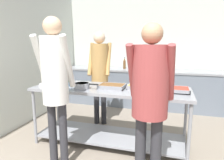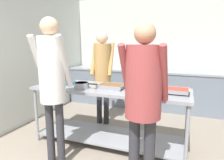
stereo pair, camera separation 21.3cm
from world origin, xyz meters
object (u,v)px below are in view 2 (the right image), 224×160
object	(u,v)px
cook_behind_counter	(102,67)
water_bottle	(130,64)
plate_stack	(50,84)
guest_serving_left	(52,76)
broccoli_bowl	(69,82)
sauce_pan	(82,85)
guest_serving_right	(143,90)
serving_tray_vegetables	(143,87)
serving_tray_roast	(112,86)
serving_tray_greens	(175,91)

from	to	relation	value
cook_behind_counter	water_bottle	world-z (taller)	cook_behind_counter
plate_stack	guest_serving_left	distance (m)	0.86
broccoli_bowl	sauce_pan	distance (m)	0.36
guest_serving_right	water_bottle	size ratio (longest dim) A/B	6.24
guest_serving_left	cook_behind_counter	bearing A→B (deg)	88.97
guest_serving_right	serving_tray_vegetables	bearing A→B (deg)	101.63
broccoli_bowl	serving_tray_roast	world-z (taller)	broccoli_bowl
serving_tray_roast	guest_serving_right	distance (m)	0.99
sauce_pan	serving_tray_vegetables	xyz separation A→B (m)	(0.85, 0.27, -0.02)
serving_tray_roast	serving_tray_greens	xyz separation A→B (m)	(0.89, 0.04, 0.00)
serving_tray_greens	cook_behind_counter	distance (m)	1.48
guest_serving_left	water_bottle	xyz separation A→B (m)	(0.19, 2.77, -0.12)
serving_tray_vegetables	guest_serving_left	distance (m)	1.27
serving_tray_greens	plate_stack	bearing A→B (deg)	-174.92
plate_stack	guest_serving_left	size ratio (longest dim) A/B	0.14
sauce_pan	serving_tray_greens	bearing A→B (deg)	9.23
serving_tray_roast	water_bottle	xyz separation A→B (m)	(-0.28, 2.02, 0.12)
serving_tray_roast	serving_tray_vegetables	distance (m)	0.46
serving_tray_roast	cook_behind_counter	xyz separation A→B (m)	(-0.44, 0.68, 0.18)
guest_serving_right	water_bottle	xyz separation A→B (m)	(-0.90, 2.77, -0.04)
sauce_pan	cook_behind_counter	xyz separation A→B (m)	(-0.04, 0.85, 0.16)
cook_behind_counter	water_bottle	size ratio (longest dim) A/B	6.24
cook_behind_counter	plate_stack	bearing A→B (deg)	-124.61
serving_tray_greens	guest_serving_right	xyz separation A→B (m)	(-0.27, -0.79, 0.16)
guest_serving_left	serving_tray_greens	bearing A→B (deg)	30.41
guest_serving_right	guest_serving_left	bearing A→B (deg)	-179.68
plate_stack	guest_serving_right	size ratio (longest dim) A/B	0.15
serving_tray_vegetables	cook_behind_counter	world-z (taller)	cook_behind_counter
plate_stack	guest_serving_right	distance (m)	1.74
guest_serving_right	cook_behind_counter	bearing A→B (deg)	126.53
plate_stack	guest_serving_left	xyz separation A→B (m)	(0.53, -0.63, 0.25)
plate_stack	serving_tray_vegetables	world-z (taller)	serving_tray_vegetables
broccoli_bowl	guest_serving_left	bearing A→B (deg)	-70.87
serving_tray_roast	water_bottle	bearing A→B (deg)	97.89
serving_tray_vegetables	water_bottle	size ratio (longest dim) A/B	1.62
broccoli_bowl	guest_serving_right	bearing A→B (deg)	-28.87
sauce_pan	serving_tray_roast	bearing A→B (deg)	23.05
plate_stack	broccoli_bowl	world-z (taller)	broccoli_bowl
guest_serving_left	serving_tray_vegetables	bearing A→B (deg)	43.10
serving_tray_roast	serving_tray_vegetables	size ratio (longest dim) A/B	0.84
serving_tray_greens	cook_behind_counter	bearing A→B (deg)	154.10
sauce_pan	serving_tray_greens	size ratio (longest dim) A/B	1.00
plate_stack	serving_tray_roast	xyz separation A→B (m)	(1.00, 0.13, 0.01)
plate_stack	guest_serving_left	bearing A→B (deg)	-49.52
water_bottle	serving_tray_roast	bearing A→B (deg)	-82.11
guest_serving_left	cook_behind_counter	size ratio (longest dim) A/B	1.05
broccoli_bowl	guest_serving_right	distance (m)	1.54
guest_serving_left	water_bottle	world-z (taller)	guest_serving_left
serving_tray_vegetables	water_bottle	world-z (taller)	water_bottle
broccoli_bowl	guest_serving_right	xyz separation A→B (m)	(1.35, -0.74, 0.15)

